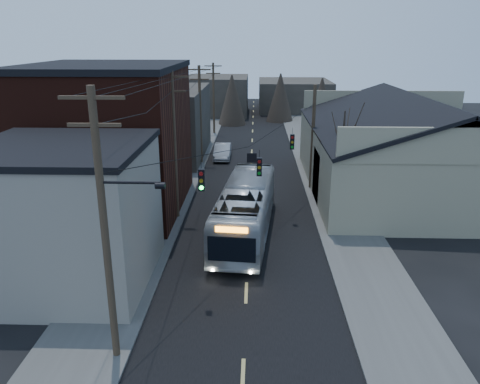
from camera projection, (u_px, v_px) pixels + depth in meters
name	position (u px, v px, depth m)	size (l,w,h in m)	color
road_surface	(251.00, 171.00, 43.90)	(9.00, 110.00, 0.02)	black
sidewalk_left	(182.00, 170.00, 44.09)	(4.00, 110.00, 0.12)	#474744
sidewalk_right	(320.00, 172.00, 43.68)	(4.00, 110.00, 0.12)	#474744
building_clapboard	(66.00, 217.00, 23.16)	(8.00, 8.00, 7.00)	gray
building_brick	(109.00, 141.00, 33.16)	(10.00, 12.00, 10.00)	black
building_left_far	(161.00, 123.00, 48.80)	(9.00, 14.00, 7.00)	#302C26
warehouse	(411.00, 158.00, 37.91)	(16.16, 20.60, 7.73)	gray
building_far_left	(217.00, 95.00, 76.36)	(10.00, 12.00, 6.00)	#302C26
building_far_right	(294.00, 95.00, 80.86)	(12.00, 14.00, 5.00)	#302C26
bare_tree	(342.00, 162.00, 33.08)	(0.40, 0.40, 7.20)	black
utility_lines	(211.00, 131.00, 36.89)	(11.24, 45.28, 10.50)	#382B1E
bus	(246.00, 209.00, 29.37)	(2.86, 12.24, 3.41)	#A4AAAF
parked_car	(223.00, 151.00, 48.31)	(1.63, 4.68, 1.54)	#A5A8AD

